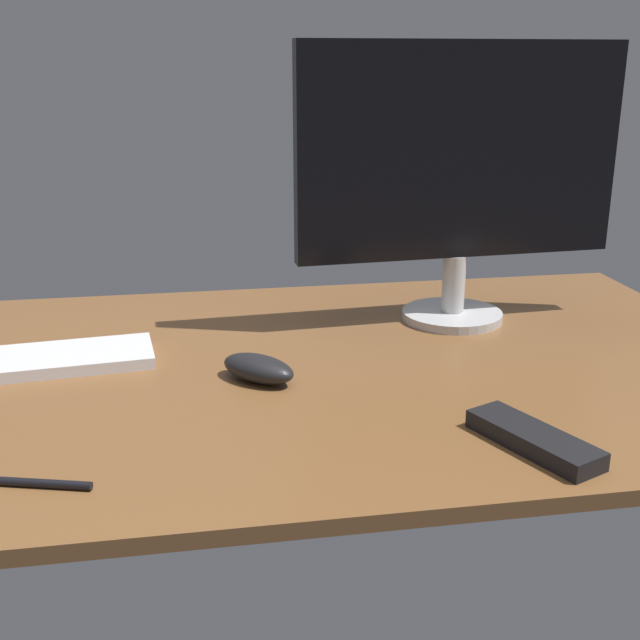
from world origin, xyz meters
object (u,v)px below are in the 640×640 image
keyboard (17,363)px  computer_mouse (258,368)px  pen (26,482)px  tv_remote (534,439)px  monitor (460,167)px

keyboard → computer_mouse: 36.04cm
keyboard → pen: bearing=-84.7°
keyboard → computer_mouse: bearing=-23.2°
tv_remote → pen: bearing=-114.3°
keyboard → pen: keyboard is taller
monitor → keyboard: (-70.32, -11.36, -25.37)cm
computer_mouse → pen: computer_mouse is taller
tv_remote → pen: size_ratio=1.18×
tv_remote → pen: tv_remote is taller
keyboard → tv_remote: (64.10, -36.51, 0.23)cm
keyboard → computer_mouse: size_ratio=3.35×
computer_mouse → monitor: bearing=75.2°
tv_remote → pen: (-56.98, 0.78, -0.64)cm
monitor → pen: 82.92cm
keyboard → pen: (7.12, -35.73, -0.41)cm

